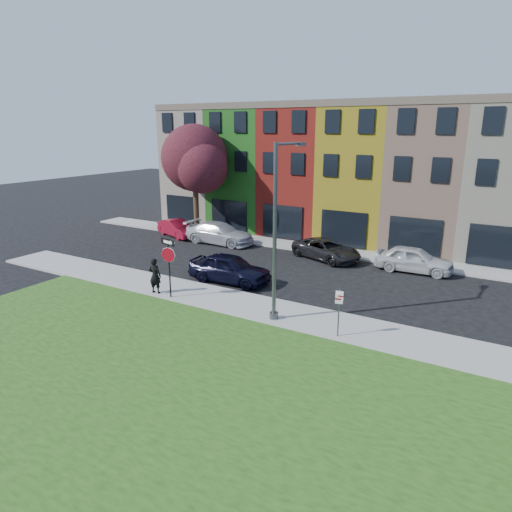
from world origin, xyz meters
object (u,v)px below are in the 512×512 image
Objects in this scene: sedan_near at (230,268)px; stop_sign at (168,256)px; street_lamp at (277,233)px; man at (155,276)px.

stop_sign is at bearing 161.45° from sedan_near.
stop_sign is 0.63× the size of sedan_near.
street_lamp reaches higher than stop_sign.
stop_sign reaches higher than sedan_near.
sedan_near is at bearing -130.33° from man.
sedan_near is at bearing 149.89° from street_lamp.
sedan_near is 0.62× the size of street_lamp.
street_lamp is (7.04, 0.42, 3.04)m from man.
man is at bearing -172.01° from street_lamp.
man is 7.67m from street_lamp.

